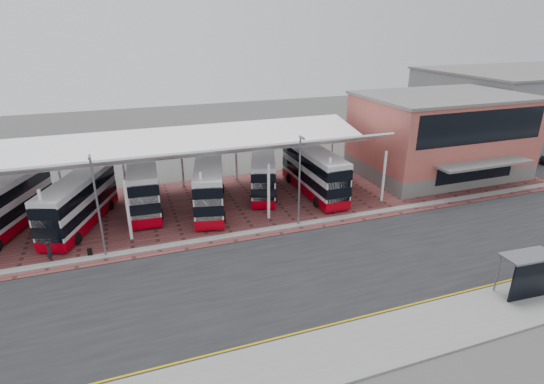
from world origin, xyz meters
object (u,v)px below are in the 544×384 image
at_px(bus_3, 209,185).
at_px(bus_5, 314,172).
at_px(bus_1, 79,203).
at_px(bus_0, 4,207).
at_px(bus_4, 263,173).
at_px(bus_shelter, 533,271).
at_px(pedestrian, 49,251).
at_px(terminal, 440,134).
at_px(bus_2, 144,184).

relative_size(bus_3, bus_5, 0.99).
bearing_deg(bus_1, bus_3, 22.79).
xyz_separation_m(bus_0, bus_5, (28.23, -0.65, 0.06)).
bearing_deg(bus_0, bus_4, 24.93).
bearing_deg(bus_4, bus_shelter, -47.59).
height_order(bus_4, pedestrian, bus_4).
relative_size(bus_0, bus_3, 0.99).
bearing_deg(terminal, bus_0, -179.42).
xyz_separation_m(bus_0, bus_shelter, (33.71, -21.93, -0.42)).
distance_m(bus_2, pedestrian, 11.29).
xyz_separation_m(pedestrian, bus_shelter, (29.77, -15.25, 1.00)).
bearing_deg(terminal, bus_2, 177.96).
relative_size(terminal, bus_1, 1.73).
bearing_deg(bus_4, bus_3, -142.35).
relative_size(bus_1, bus_shelter, 2.97).
height_order(terminal, bus_4, terminal).
distance_m(bus_2, bus_5, 16.95).
relative_size(bus_5, pedestrian, 6.82).
xyz_separation_m(bus_3, bus_shelter, (16.44, -21.19, -0.42)).
height_order(bus_1, pedestrian, bus_1).
height_order(bus_2, pedestrian, bus_2).
distance_m(bus_0, bus_3, 17.29).
relative_size(bus_2, pedestrian, 6.88).
height_order(pedestrian, bus_shelter, bus_shelter).
height_order(terminal, bus_5, terminal).
height_order(terminal, bus_shelter, terminal).
distance_m(bus_5, pedestrian, 25.07).
height_order(terminal, bus_1, terminal).
relative_size(terminal, bus_2, 1.61).
bearing_deg(bus_1, bus_shelter, -15.00).
xyz_separation_m(terminal, bus_0, (-44.76, -0.45, -2.35)).
xyz_separation_m(bus_1, bus_4, (17.60, 2.28, -0.09)).
bearing_deg(pedestrian, bus_shelter, -132.80).
relative_size(bus_1, bus_4, 1.04).
xyz_separation_m(bus_0, bus_1, (5.81, -0.90, -0.09)).
distance_m(pedestrian, bus_shelter, 33.47).
height_order(bus_0, bus_shelter, bus_0).
distance_m(bus_4, pedestrian, 21.11).
distance_m(bus_1, bus_5, 22.42).
relative_size(bus_4, bus_5, 0.91).
bearing_deg(bus_5, bus_0, 179.03).
height_order(bus_1, bus_shelter, bus_1).
xyz_separation_m(bus_5, pedestrian, (-24.28, -6.03, -1.48)).
height_order(bus_4, bus_shelter, bus_4).
bearing_deg(bus_shelter, bus_1, 146.61).
height_order(bus_3, pedestrian, bus_3).
height_order(bus_2, bus_3, bus_2).
height_order(terminal, bus_2, terminal).
distance_m(bus_0, bus_5, 28.24).
xyz_separation_m(terminal, bus_1, (-38.95, -1.34, -2.44)).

